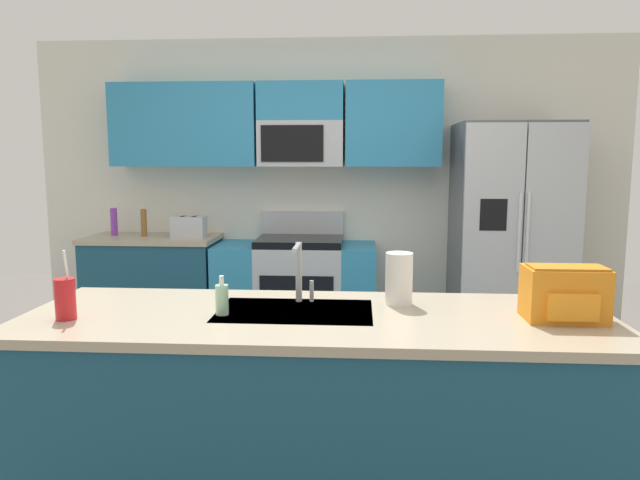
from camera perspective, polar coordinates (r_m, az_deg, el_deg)
name	(u,v)px	position (r m, az deg, el deg)	size (l,w,h in m)	color
ground_plane	(307,440)	(3.45, -1.25, -19.00)	(9.00, 9.00, 0.00)	#66605B
kitchen_wall_unit	(312,169)	(5.16, -0.79, 6.96)	(5.20, 0.43, 2.60)	silver
back_counter	(154,287)	(5.30, -15.95, -4.47)	(1.12, 0.63, 0.90)	navy
range_oven	(296,290)	(5.02, -2.38, -4.94)	(1.36, 0.61, 1.10)	#B7BABF
refrigerator	(510,238)	(4.99, 18.15, 0.21)	(0.90, 0.76, 1.85)	#4C4F54
island_counter	(317,412)	(2.68, -0.33, -16.54)	(2.53, 0.88, 0.90)	navy
toaster	(189,227)	(5.06, -12.76, 1.26)	(0.28, 0.16, 0.18)	#B7BABF
pepper_mill	(144,223)	(5.23, -16.91, 1.63)	(0.05, 0.05, 0.23)	brown
bottle_purple	(114,222)	(5.38, -19.57, 1.70)	(0.06, 0.06, 0.24)	purple
sink_faucet	(299,267)	(2.68, -2.03, -2.69)	(0.08, 0.21, 0.28)	#B7BABF
drink_cup_red	(65,299)	(2.64, -23.73, -5.29)	(0.08, 0.08, 0.29)	red
soap_dispenser	(222,299)	(2.53, -9.61, -5.74)	(0.06, 0.06, 0.17)	#A5D8B2
paper_towel_roll	(399,279)	(2.68, 7.76, -3.79)	(0.12, 0.12, 0.24)	white
backpack	(565,292)	(2.61, 22.90, -4.77)	(0.32, 0.22, 0.23)	orange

